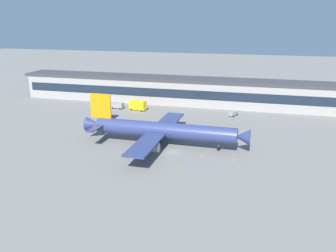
{
  "coord_description": "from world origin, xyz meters",
  "views": [
    {
      "loc": [
        24.03,
        -94.08,
        37.41
      ],
      "look_at": [
        -3.72,
        8.91,
        5.0
      ],
      "focal_mm": 38.09,
      "sensor_mm": 36.0,
      "label": 1
    }
  ],
  "objects": [
    {
      "name": "ground_plane",
      "position": [
        0.0,
        0.0,
        0.0
      ],
      "size": [
        600.0,
        600.0,
        0.0
      ],
      "primitive_type": "plane",
      "color": "slate"
    },
    {
      "name": "traffic_cone_1",
      "position": [
        8.94,
        -1.22,
        0.3
      ],
      "size": [
        0.49,
        0.49,
        0.61
      ],
      "primitive_type": "cone",
      "color": "#F2590C",
      "rests_on": "ground_plane"
    },
    {
      "name": "traffic_cone_2",
      "position": [
        17.93,
        -2.05,
        0.35
      ],
      "size": [
        0.56,
        0.56,
        0.7
      ],
      "primitive_type": "cone",
      "color": "#F2590C",
      "rests_on": "ground_plane"
    },
    {
      "name": "traffic_cone_0",
      "position": [
        4.38,
        -9.71,
        0.33
      ],
      "size": [
        0.52,
        0.52,
        0.65
      ],
      "primitive_type": "cone",
      "color": "#F2590C",
      "rests_on": "ground_plane"
    },
    {
      "name": "crew_van",
      "position": [
        -35.66,
        44.15,
        1.46
      ],
      "size": [
        5.42,
        2.78,
        2.55
      ],
      "color": "gray",
      "rests_on": "ground_plane"
    },
    {
      "name": "follow_me_car",
      "position": [
        13.51,
        44.96,
        1.09
      ],
      "size": [
        3.6,
        4.79,
        1.85
      ],
      "color": "gray",
      "rests_on": "ground_plane"
    },
    {
      "name": "catering_truck",
      "position": [
        -26.19,
        43.67,
        2.29
      ],
      "size": [
        7.6,
        4.16,
        4.15
      ],
      "color": "yellow",
      "rests_on": "ground_plane"
    },
    {
      "name": "terminal_building",
      "position": [
        0.0,
        61.31,
        5.86
      ],
      "size": [
        175.64,
        14.59,
        11.67
      ],
      "color": "#9E9993",
      "rests_on": "ground_plane"
    },
    {
      "name": "airliner",
      "position": [
        -4.64,
        4.92,
        4.76
      ],
      "size": [
        51.59,
        44.1,
        14.93
      ],
      "color": "navy",
      "rests_on": "ground_plane"
    },
    {
      "name": "traffic_cone_3",
      "position": [
        -6.17,
        -7.43,
        0.28
      ],
      "size": [
        0.45,
        0.45,
        0.56
      ],
      "primitive_type": "cone",
      "color": "#F2590C",
      "rests_on": "ground_plane"
    }
  ]
}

